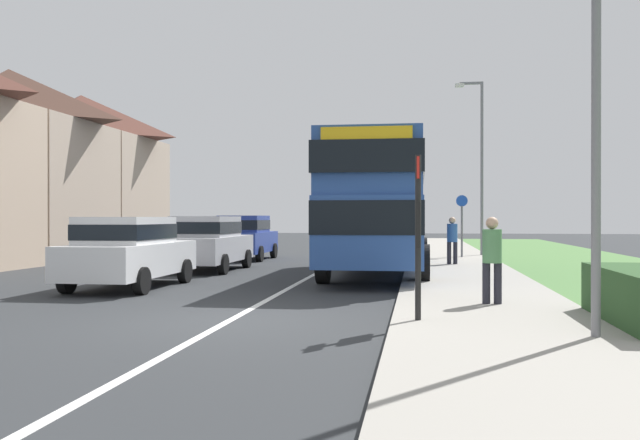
{
  "coord_description": "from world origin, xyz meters",
  "views": [
    {
      "loc": [
        3.02,
        -10.5,
        1.66
      ],
      "look_at": [
        0.75,
        4.92,
        1.6
      ],
      "focal_mm": 37.96,
      "sensor_mm": 36.0,
      "label": 1
    }
  ],
  "objects_px": {
    "parked_car_silver": "(208,241)",
    "street_lamp_mid": "(479,157)",
    "pedestrian_at_stop": "(492,256)",
    "cycle_route_sign": "(462,223)",
    "parked_car_white": "(129,249)",
    "pedestrian_walking_away": "(452,238)",
    "bus_stop_sign": "(418,225)",
    "parked_car_blue": "(245,236)",
    "double_decker_bus": "(379,201)"
  },
  "relations": [
    {
      "from": "pedestrian_at_stop",
      "to": "cycle_route_sign",
      "type": "height_order",
      "value": "cycle_route_sign"
    },
    {
      "from": "parked_car_blue",
      "to": "cycle_route_sign",
      "type": "height_order",
      "value": "cycle_route_sign"
    },
    {
      "from": "parked_car_silver",
      "to": "pedestrian_walking_away",
      "type": "bearing_deg",
      "value": 17.65
    },
    {
      "from": "pedestrian_walking_away",
      "to": "pedestrian_at_stop",
      "type": "bearing_deg",
      "value": -88.83
    },
    {
      "from": "parked_car_blue",
      "to": "pedestrian_walking_away",
      "type": "relative_size",
      "value": 2.37
    },
    {
      "from": "bus_stop_sign",
      "to": "cycle_route_sign",
      "type": "distance_m",
      "value": 16.53
    },
    {
      "from": "pedestrian_at_stop",
      "to": "cycle_route_sign",
      "type": "bearing_deg",
      "value": 88.61
    },
    {
      "from": "double_decker_bus",
      "to": "bus_stop_sign",
      "type": "distance_m",
      "value": 9.28
    },
    {
      "from": "parked_car_blue",
      "to": "cycle_route_sign",
      "type": "xyz_separation_m",
      "value": [
        8.39,
        0.99,
        0.49
      ]
    },
    {
      "from": "bus_stop_sign",
      "to": "cycle_route_sign",
      "type": "xyz_separation_m",
      "value": [
        1.65,
        16.45,
        -0.11
      ]
    },
    {
      "from": "parked_car_blue",
      "to": "pedestrian_at_stop",
      "type": "height_order",
      "value": "parked_car_blue"
    },
    {
      "from": "double_decker_bus",
      "to": "street_lamp_mid",
      "type": "relative_size",
      "value": 1.33
    },
    {
      "from": "parked_car_silver",
      "to": "parked_car_blue",
      "type": "relative_size",
      "value": 1.1
    },
    {
      "from": "parked_car_silver",
      "to": "pedestrian_walking_away",
      "type": "distance_m",
      "value": 7.95
    },
    {
      "from": "parked_car_white",
      "to": "street_lamp_mid",
      "type": "height_order",
      "value": "street_lamp_mid"
    },
    {
      "from": "double_decker_bus",
      "to": "parked_car_silver",
      "type": "height_order",
      "value": "double_decker_bus"
    },
    {
      "from": "pedestrian_walking_away",
      "to": "bus_stop_sign",
      "type": "relative_size",
      "value": 0.64
    },
    {
      "from": "double_decker_bus",
      "to": "parked_car_white",
      "type": "xyz_separation_m",
      "value": [
        -5.6,
        -4.44,
        -1.22
      ]
    },
    {
      "from": "double_decker_bus",
      "to": "parked_car_white",
      "type": "height_order",
      "value": "double_decker_bus"
    },
    {
      "from": "cycle_route_sign",
      "to": "parked_car_silver",
      "type": "bearing_deg",
      "value": -141.49
    },
    {
      "from": "double_decker_bus",
      "to": "parked_car_blue",
      "type": "relative_size",
      "value": 2.43
    },
    {
      "from": "parked_car_silver",
      "to": "parked_car_white",
      "type": "bearing_deg",
      "value": -92.6
    },
    {
      "from": "parked_car_white",
      "to": "pedestrian_walking_away",
      "type": "bearing_deg",
      "value": 44.31
    },
    {
      "from": "double_decker_bus",
      "to": "cycle_route_sign",
      "type": "relative_size",
      "value": 3.82
    },
    {
      "from": "parked_car_blue",
      "to": "bus_stop_sign",
      "type": "height_order",
      "value": "bus_stop_sign"
    },
    {
      "from": "parked_car_white",
      "to": "pedestrian_at_stop",
      "type": "distance_m",
      "value": 8.45
    },
    {
      "from": "pedestrian_at_stop",
      "to": "bus_stop_sign",
      "type": "distance_m",
      "value": 2.53
    },
    {
      "from": "pedestrian_walking_away",
      "to": "cycle_route_sign",
      "type": "xyz_separation_m",
      "value": [
        0.56,
        4.06,
        0.45
      ]
    },
    {
      "from": "pedestrian_walking_away",
      "to": "street_lamp_mid",
      "type": "distance_m",
      "value": 6.69
    },
    {
      "from": "double_decker_bus",
      "to": "pedestrian_walking_away",
      "type": "xyz_separation_m",
      "value": [
        2.22,
        3.19,
        -1.16
      ]
    },
    {
      "from": "parked_car_silver",
      "to": "pedestrian_walking_away",
      "type": "height_order",
      "value": "parked_car_silver"
    },
    {
      "from": "parked_car_blue",
      "to": "parked_car_silver",
      "type": "bearing_deg",
      "value": -87.39
    },
    {
      "from": "parked_car_blue",
      "to": "pedestrian_walking_away",
      "type": "xyz_separation_m",
      "value": [
        7.83,
        -3.07,
        0.03
      ]
    },
    {
      "from": "parked_car_white",
      "to": "pedestrian_at_stop",
      "type": "xyz_separation_m",
      "value": [
        8.03,
        -2.66,
        0.06
      ]
    },
    {
      "from": "pedestrian_at_stop",
      "to": "bus_stop_sign",
      "type": "relative_size",
      "value": 0.64
    },
    {
      "from": "pedestrian_walking_away",
      "to": "street_lamp_mid",
      "type": "xyz_separation_m",
      "value": [
        1.36,
        5.72,
        3.18
      ]
    },
    {
      "from": "parked_car_silver",
      "to": "street_lamp_mid",
      "type": "relative_size",
      "value": 0.6
    },
    {
      "from": "double_decker_bus",
      "to": "street_lamp_mid",
      "type": "height_order",
      "value": "street_lamp_mid"
    },
    {
      "from": "cycle_route_sign",
      "to": "street_lamp_mid",
      "type": "distance_m",
      "value": 3.29
    },
    {
      "from": "bus_stop_sign",
      "to": "pedestrian_at_stop",
      "type": "bearing_deg",
      "value": 58.16
    },
    {
      "from": "parked_car_white",
      "to": "street_lamp_mid",
      "type": "xyz_separation_m",
      "value": [
        9.17,
        13.35,
        3.24
      ]
    },
    {
      "from": "parked_car_white",
      "to": "parked_car_blue",
      "type": "distance_m",
      "value": 10.7
    },
    {
      "from": "parked_car_silver",
      "to": "cycle_route_sign",
      "type": "distance_m",
      "value": 10.41
    },
    {
      "from": "parked_car_blue",
      "to": "pedestrian_at_stop",
      "type": "relative_size",
      "value": 2.37
    },
    {
      "from": "parked_car_silver",
      "to": "parked_car_blue",
      "type": "bearing_deg",
      "value": 92.61
    },
    {
      "from": "pedestrian_walking_away",
      "to": "street_lamp_mid",
      "type": "relative_size",
      "value": 0.23
    },
    {
      "from": "double_decker_bus",
      "to": "pedestrian_walking_away",
      "type": "height_order",
      "value": "double_decker_bus"
    },
    {
      "from": "street_lamp_mid",
      "to": "bus_stop_sign",
      "type": "bearing_deg",
      "value": -97.71
    },
    {
      "from": "parked_car_blue",
      "to": "bus_stop_sign",
      "type": "distance_m",
      "value": 16.87
    },
    {
      "from": "double_decker_bus",
      "to": "parked_car_blue",
      "type": "xyz_separation_m",
      "value": [
        -5.61,
        6.26,
        -1.2
      ]
    }
  ]
}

